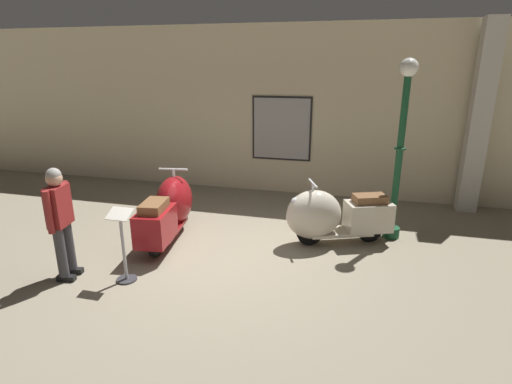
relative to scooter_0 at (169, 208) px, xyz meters
The scene contains 7 objects.
ground_plane 1.40m from the scooter_0, 27.81° to the right, with size 60.00×60.00×0.00m, color gray.
showroom_back_wall 3.60m from the scooter_0, 67.27° to the left, with size 18.00×0.63×3.68m.
scooter_0 is the anchor object (origin of this frame).
scooter_1 2.71m from the scooter_0, ahead, with size 1.81×1.11×1.07m.
lamppost 3.96m from the scooter_0, 14.13° to the left, with size 0.28×0.28×2.95m.
visitor_0 1.85m from the scooter_0, 115.28° to the right, with size 0.29×0.53×1.58m.
info_stanchion 1.52m from the scooter_0, 87.69° to the right, with size 0.32×0.28×1.04m.
Camera 1 is at (1.89, -5.27, 2.87)m, focal length 28.37 mm.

